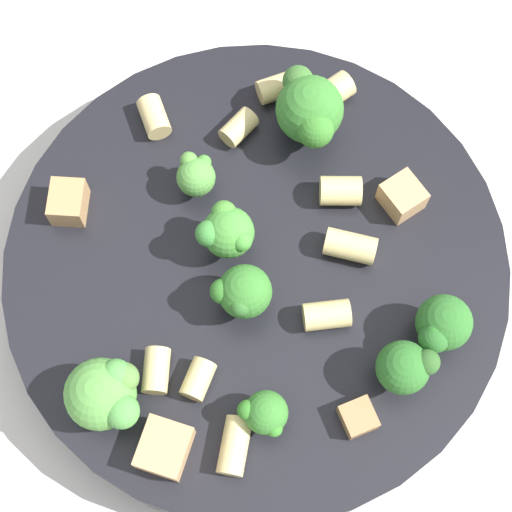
# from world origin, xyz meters

# --- Properties ---
(ground_plane) EXTENTS (2.00, 2.00, 0.00)m
(ground_plane) POSITION_xyz_m (0.00, 0.00, 0.00)
(ground_plane) COLOR beige
(pasta_bowl) EXTENTS (0.29, 0.29, 0.04)m
(pasta_bowl) POSITION_xyz_m (0.00, 0.00, 0.02)
(pasta_bowl) COLOR black
(pasta_bowl) RESTS_ON ground_plane
(broccoli_floret_0) EXTENTS (0.03, 0.03, 0.04)m
(broccoli_floret_0) POSITION_xyz_m (-0.01, -0.02, 0.06)
(broccoli_floret_0) COLOR #93B766
(broccoli_floret_0) RESTS_ON pasta_bowl
(broccoli_floret_1) EXTENTS (0.03, 0.03, 0.04)m
(broccoli_floret_1) POSITION_xyz_m (0.03, -0.00, 0.06)
(broccoli_floret_1) COLOR #84AD60
(broccoli_floret_1) RESTS_ON pasta_bowl
(broccoli_floret_2) EXTENTS (0.04, 0.04, 0.04)m
(broccoli_floret_2) POSITION_xyz_m (0.09, -0.06, 0.06)
(broccoli_floret_2) COLOR #9EC175
(broccoli_floret_2) RESTS_ON pasta_bowl
(broccoli_floret_3) EXTENTS (0.02, 0.02, 0.03)m
(broccoli_floret_3) POSITION_xyz_m (-0.04, -0.04, 0.06)
(broccoli_floret_3) COLOR #93B766
(broccoli_floret_3) RESTS_ON pasta_bowl
(broccoli_floret_4) EXTENTS (0.03, 0.03, 0.04)m
(broccoli_floret_4) POSITION_xyz_m (0.02, 0.11, 0.06)
(broccoli_floret_4) COLOR #93B766
(broccoli_floret_4) RESTS_ON pasta_bowl
(broccoli_floret_5) EXTENTS (0.03, 0.03, 0.04)m
(broccoli_floret_5) POSITION_xyz_m (0.05, 0.09, 0.06)
(broccoli_floret_5) COLOR #9EC175
(broccoli_floret_5) RESTS_ON pasta_bowl
(broccoli_floret_6) EXTENTS (0.05, 0.04, 0.05)m
(broccoli_floret_6) POSITION_xyz_m (-0.09, 0.01, 0.07)
(broccoli_floret_6) COLOR #93B766
(broccoli_floret_6) RESTS_ON pasta_bowl
(broccoli_floret_7) EXTENTS (0.02, 0.03, 0.03)m
(broccoli_floret_7) POSITION_xyz_m (0.08, 0.03, 0.06)
(broccoli_floret_7) COLOR #9EC175
(broccoli_floret_7) RESTS_ON pasta_bowl
(rigatoni_0) EXTENTS (0.03, 0.03, 0.01)m
(rigatoni_0) POSITION_xyz_m (-0.11, -0.01, 0.05)
(rigatoni_0) COLOR #E0C67F
(rigatoni_0) RESTS_ON pasta_bowl
(rigatoni_1) EXTENTS (0.03, 0.02, 0.01)m
(rigatoni_1) POSITION_xyz_m (0.10, 0.01, 0.05)
(rigatoni_1) COLOR #E0C67F
(rigatoni_1) RESTS_ON pasta_bowl
(rigatoni_2) EXTENTS (0.02, 0.02, 0.01)m
(rigatoni_2) POSITION_xyz_m (0.07, -0.01, 0.05)
(rigatoni_2) COLOR #E0C67F
(rigatoni_2) RESTS_ON pasta_bowl
(rigatoni_3) EXTENTS (0.02, 0.03, 0.02)m
(rigatoni_3) POSITION_xyz_m (0.02, 0.05, 0.05)
(rigatoni_3) COLOR #E0C67F
(rigatoni_3) RESTS_ON pasta_bowl
(rigatoni_4) EXTENTS (0.02, 0.03, 0.02)m
(rigatoni_4) POSITION_xyz_m (-0.05, 0.04, 0.05)
(rigatoni_4) COLOR #E0C67F
(rigatoni_4) RESTS_ON pasta_bowl
(rigatoni_5) EXTENTS (0.03, 0.02, 0.01)m
(rigatoni_5) POSITION_xyz_m (0.07, -0.04, 0.05)
(rigatoni_5) COLOR #E0C67F
(rigatoni_5) RESTS_ON pasta_bowl
(rigatoni_6) EXTENTS (0.02, 0.03, 0.02)m
(rigatoni_6) POSITION_xyz_m (-0.02, 0.05, 0.05)
(rigatoni_6) COLOR #E0C67F
(rigatoni_6) RESTS_ON pasta_bowl
(rigatoni_7) EXTENTS (0.03, 0.02, 0.01)m
(rigatoni_7) POSITION_xyz_m (-0.08, -0.03, 0.05)
(rigatoni_7) COLOR #E0C67F
(rigatoni_7) RESTS_ON pasta_bowl
(rigatoni_8) EXTENTS (0.03, 0.03, 0.02)m
(rigatoni_8) POSITION_xyz_m (-0.11, 0.02, 0.05)
(rigatoni_8) COLOR #E0C67F
(rigatoni_8) RESTS_ON pasta_bowl
(rigatoni_9) EXTENTS (0.03, 0.03, 0.01)m
(rigatoni_9) POSITION_xyz_m (-0.07, -0.08, 0.05)
(rigatoni_9) COLOR #E0C67F
(rigatoni_9) RESTS_ON pasta_bowl
(chicken_chunk_0) EXTENTS (0.03, 0.03, 0.02)m
(chicken_chunk_0) POSITION_xyz_m (0.11, -0.02, 0.05)
(chicken_chunk_0) COLOR tan
(chicken_chunk_0) RESTS_ON pasta_bowl
(chicken_chunk_1) EXTENTS (0.02, 0.02, 0.01)m
(chicken_chunk_1) POSITION_xyz_m (0.07, 0.07, 0.05)
(chicken_chunk_1) COLOR #A87A4C
(chicken_chunk_1) RESTS_ON pasta_bowl
(chicken_chunk_2) EXTENTS (0.03, 0.02, 0.02)m
(chicken_chunk_2) POSITION_xyz_m (-0.01, -0.11, 0.05)
(chicken_chunk_2) COLOR tan
(chicken_chunk_2) RESTS_ON pasta_bowl
(chicken_chunk_3) EXTENTS (0.03, 0.03, 0.02)m
(chicken_chunk_3) POSITION_xyz_m (-0.06, 0.07, 0.05)
(chicken_chunk_3) COLOR tan
(chicken_chunk_3) RESTS_ON pasta_bowl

